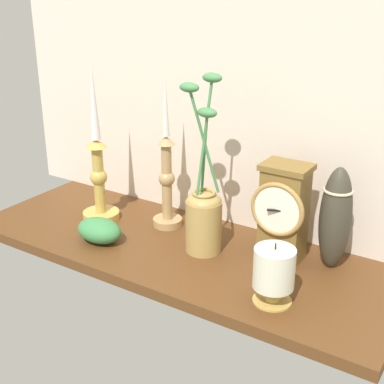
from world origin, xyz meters
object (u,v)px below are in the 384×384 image
object	(u,v)px
brass_vase_jar	(204,211)
tall_ceramic_vase	(335,218)
candlestick_tall_left	(98,170)
pillar_candle_front	(274,273)
candlestick_tall_center	(167,178)
mantel_clock	(283,212)

from	to	relation	value
brass_vase_jar	tall_ceramic_vase	xyz separation A→B (cm)	(26.38, 8.32, 1.59)
candlestick_tall_left	brass_vase_jar	world-z (taller)	candlestick_tall_left
pillar_candle_front	candlestick_tall_left	bearing A→B (deg)	168.10
candlestick_tall_center	pillar_candle_front	distance (cm)	40.11
candlestick_tall_left	pillar_candle_front	bearing A→B (deg)	-11.90
mantel_clock	pillar_candle_front	size ratio (longest dim) A/B	1.75
candlestick_tall_left	tall_ceramic_vase	bearing A→B (deg)	7.73
candlestick_tall_center	tall_ceramic_vase	distance (cm)	40.71
mantel_clock	tall_ceramic_vase	distance (cm)	10.69
mantel_clock	candlestick_tall_center	distance (cm)	30.30
candlestick_tall_left	brass_vase_jar	bearing A→B (deg)	-1.06
candlestick_tall_center	tall_ceramic_vase	bearing A→B (deg)	2.77
brass_vase_jar	pillar_candle_front	bearing A→B (deg)	-25.78
candlestick_tall_center	tall_ceramic_vase	world-z (taller)	candlestick_tall_center
mantel_clock	candlestick_tall_center	size ratio (longest dim) A/B	0.58
mantel_clock	tall_ceramic_vase	xyz separation A→B (cm)	(10.37, 2.59, 0.12)
brass_vase_jar	mantel_clock	bearing A→B (deg)	19.67
candlestick_tall_center	brass_vase_jar	world-z (taller)	brass_vase_jar
brass_vase_jar	pillar_candle_front	xyz separation A→B (cm)	(21.65, -10.46, -3.46)
brass_vase_jar	pillar_candle_front	distance (cm)	24.29
candlestick_tall_left	brass_vase_jar	xyz separation A→B (cm)	(30.70, -0.57, -3.30)
candlestick_tall_center	brass_vase_jar	bearing A→B (deg)	-24.01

